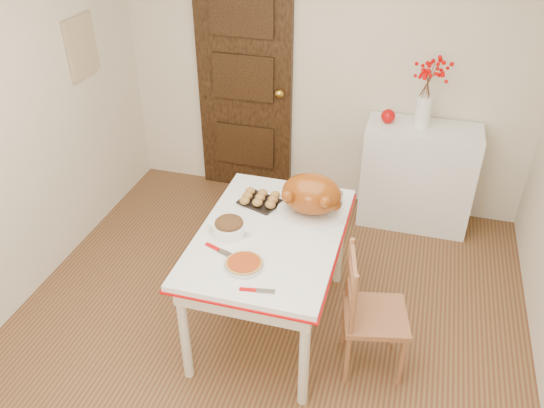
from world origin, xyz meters
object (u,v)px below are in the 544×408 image
(sideboard, at_px, (417,176))
(pumpkin_pie, at_px, (244,264))
(chair_oak, at_px, (376,313))
(kitchen_table, at_px, (270,280))
(turkey_platter, at_px, (311,196))

(sideboard, distance_m, pumpkin_pie, 2.11)
(chair_oak, bearing_deg, kitchen_table, 64.84)
(kitchen_table, distance_m, turkey_platter, 0.62)
(sideboard, relative_size, chair_oak, 1.06)
(kitchen_table, relative_size, chair_oak, 1.51)
(sideboard, distance_m, chair_oak, 1.69)
(sideboard, height_order, turkey_platter, turkey_platter)
(kitchen_table, distance_m, chair_oak, 0.73)
(chair_oak, xyz_separation_m, turkey_platter, (-0.51, 0.42, 0.49))
(pumpkin_pie, bearing_deg, turkey_platter, 68.04)
(kitchen_table, bearing_deg, turkey_platter, 52.88)
(turkey_platter, xyz_separation_m, pumpkin_pie, (-0.25, -0.62, -0.12))
(sideboard, height_order, kitchen_table, sideboard)
(kitchen_table, bearing_deg, sideboard, 61.00)
(sideboard, distance_m, turkey_platter, 1.49)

